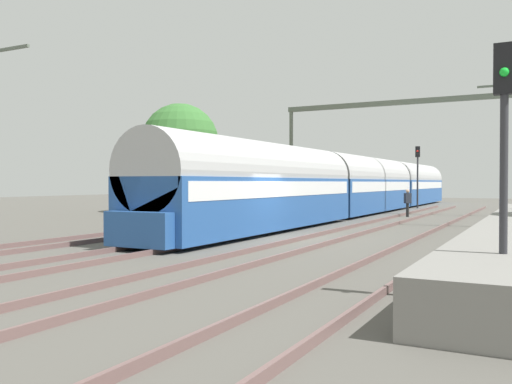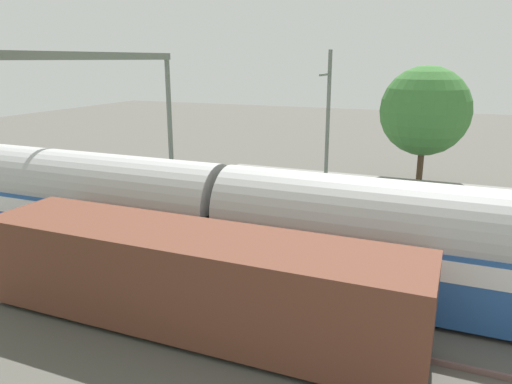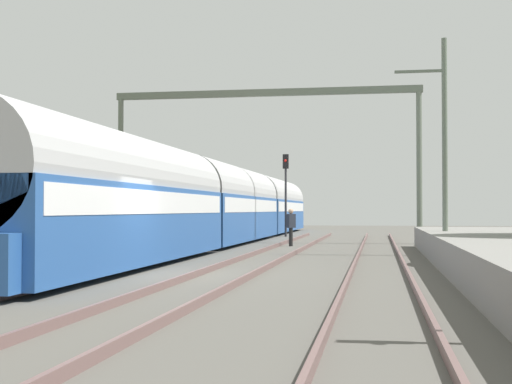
{
  "view_description": "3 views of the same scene",
  "coord_description": "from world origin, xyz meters",
  "px_view_note": "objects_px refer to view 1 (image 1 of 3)",
  "views": [
    {
      "loc": [
        9.09,
        -19.31,
        2.17
      ],
      "look_at": [
        -1.91,
        1.71,
        1.75
      ],
      "focal_mm": 38.21,
      "sensor_mm": 36.0,
      "label": 1
    },
    {
      "loc": [
        -16.86,
        2.77,
        7.55
      ],
      "look_at": [
        0.81,
        10.19,
        2.33
      ],
      "focal_mm": 34.39,
      "sensor_mm": 36.0,
      "label": 2
    },
    {
      "loc": [
        5.69,
        -18.33,
        1.68
      ],
      "look_at": [
        -0.95,
        21.57,
        2.66
      ],
      "focal_mm": 51.38,
      "sensor_mm": 36.0,
      "label": 3
    }
  ],
  "objects_px": {
    "person_crossing": "(408,200)",
    "railway_signal_far": "(418,169)",
    "freight_car": "(259,194)",
    "railway_signal_near": "(504,136)",
    "passenger_train": "(365,185)",
    "catenary_gantry": "(393,129)"
  },
  "relations": [
    {
      "from": "person_crossing",
      "to": "catenary_gantry",
      "type": "bearing_deg",
      "value": -111.21
    },
    {
      "from": "person_crossing",
      "to": "railway_signal_far",
      "type": "xyz_separation_m",
      "value": [
        -1.72,
        11.91,
        2.27
      ]
    },
    {
      "from": "railway_signal_near",
      "to": "passenger_train",
      "type": "bearing_deg",
      "value": 110.98
    },
    {
      "from": "freight_car",
      "to": "railway_signal_near",
      "type": "distance_m",
      "value": 23.08
    },
    {
      "from": "freight_car",
      "to": "railway_signal_near",
      "type": "height_order",
      "value": "railway_signal_near"
    },
    {
      "from": "freight_car",
      "to": "catenary_gantry",
      "type": "height_order",
      "value": "catenary_gantry"
    },
    {
      "from": "railway_signal_near",
      "to": "catenary_gantry",
      "type": "bearing_deg",
      "value": 107.3
    },
    {
      "from": "person_crossing",
      "to": "catenary_gantry",
      "type": "distance_m",
      "value": 6.15
    },
    {
      "from": "passenger_train",
      "to": "catenary_gantry",
      "type": "xyz_separation_m",
      "value": [
        1.91,
        0.16,
        3.89
      ]
    },
    {
      "from": "railway_signal_near",
      "to": "railway_signal_far",
      "type": "height_order",
      "value": "railway_signal_far"
    },
    {
      "from": "catenary_gantry",
      "to": "person_crossing",
      "type": "bearing_deg",
      "value": -62.92
    },
    {
      "from": "person_crossing",
      "to": "passenger_train",
      "type": "bearing_deg",
      "value": -89.83
    },
    {
      "from": "freight_car",
      "to": "railway_signal_far",
      "type": "height_order",
      "value": "railway_signal_far"
    },
    {
      "from": "passenger_train",
      "to": "railway_signal_near",
      "type": "xyz_separation_m",
      "value": [
        10.42,
        -27.17,
        1.01
      ]
    },
    {
      "from": "railway_signal_far",
      "to": "catenary_gantry",
      "type": "relative_size",
      "value": 0.33
    },
    {
      "from": "railway_signal_far",
      "to": "freight_car",
      "type": "bearing_deg",
      "value": -107.91
    },
    {
      "from": "passenger_train",
      "to": "railway_signal_near",
      "type": "distance_m",
      "value": 29.11
    },
    {
      "from": "railway_signal_near",
      "to": "catenary_gantry",
      "type": "distance_m",
      "value": 28.77
    },
    {
      "from": "railway_signal_near",
      "to": "railway_signal_far",
      "type": "xyz_separation_m",
      "value": [
        -8.5,
        35.85,
        0.32
      ]
    },
    {
      "from": "person_crossing",
      "to": "railway_signal_far",
      "type": "distance_m",
      "value": 12.24
    },
    {
      "from": "railway_signal_far",
      "to": "person_crossing",
      "type": "bearing_deg",
      "value": -81.76
    },
    {
      "from": "freight_car",
      "to": "person_crossing",
      "type": "distance_m",
      "value": 9.48
    }
  ]
}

